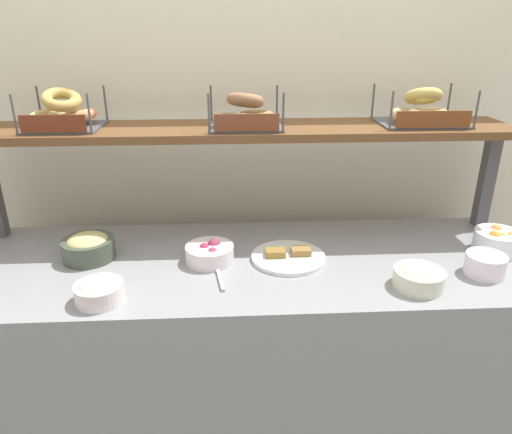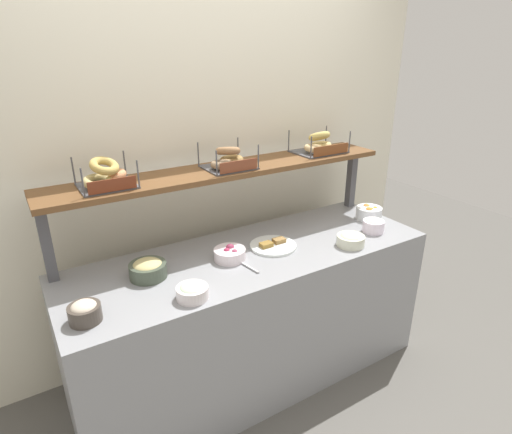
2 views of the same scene
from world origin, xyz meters
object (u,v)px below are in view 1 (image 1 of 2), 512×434
bagel_basket_sesame (63,114)px  bagel_basket_everything (245,115)px  serving_spoon_near_plate (218,272)px  bowl_beet_salad (210,253)px  bowl_potato_salad (419,277)px  bowl_scallion_spread (99,291)px  bowl_cream_cheese (486,262)px  serving_plate_white (288,257)px  bowl_hummus (88,247)px  bowl_fruit_salad (497,241)px  bagel_basket_plain (421,112)px

bagel_basket_sesame → bagel_basket_everything: bagel_basket_sesame is taller
serving_spoon_near_plate → bagel_basket_sesame: (-0.56, 0.37, 0.47)m
bowl_beet_salad → bagel_basket_sesame: bagel_basket_sesame is taller
bowl_potato_salad → bagel_basket_everything: size_ratio=0.57×
bowl_scallion_spread → serving_spoon_near_plate: bowl_scallion_spread is taller
bowl_scallion_spread → bowl_beet_salad: 0.41m
bowl_cream_cheese → serving_plate_white: (-0.65, 0.15, -0.04)m
bowl_hummus → bowl_scallion_spread: bowl_hummus is taller
bowl_fruit_salad → bowl_cream_cheese: bearing=-128.4°
bowl_cream_cheese → bagel_basket_everything: size_ratio=0.47×
bowl_cream_cheese → bagel_basket_sesame: size_ratio=0.49×
bowl_scallion_spread → bowl_fruit_salad: bowl_fruit_salad is taller
bowl_cream_cheese → serving_spoon_near_plate: bearing=176.7°
serving_plate_white → bagel_basket_sesame: 0.98m
bowl_cream_cheese → bagel_basket_plain: size_ratio=0.41×
bowl_hummus → serving_plate_white: bowl_hummus is taller
bagel_basket_everything → bagel_basket_sesame: bearing=178.5°
bowl_potato_salad → serving_spoon_near_plate: bearing=169.4°
bowl_cream_cheese → bowl_potato_salad: bearing=-164.9°
bagel_basket_everything → bagel_basket_plain: (0.68, 0.02, 0.00)m
serving_plate_white → bagel_basket_plain: bagel_basket_plain is taller
bowl_scallion_spread → bowl_potato_salad: bearing=1.6°
bowl_cream_cheese → bowl_fruit_salad: size_ratio=0.78×
bowl_scallion_spread → bagel_basket_everything: bearing=46.9°
bowl_cream_cheese → bagel_basket_plain: (-0.12, 0.42, 0.43)m
serving_plate_white → bagel_basket_everything: bearing=119.8°
serving_plate_white → bagel_basket_everything: size_ratio=0.95×
bowl_beet_salad → bagel_basket_sesame: bearing=152.8°
serving_plate_white → serving_spoon_near_plate: size_ratio=1.53×
bagel_basket_sesame → serving_plate_white: bearing=-18.4°
bowl_potato_salad → bagel_basket_plain: bearing=74.2°
bowl_hummus → bagel_basket_sesame: bearing=113.1°
bagel_basket_sesame → bowl_scallion_spread: bearing=-68.3°
bowl_scallion_spread → serving_spoon_near_plate: bearing=22.5°
bowl_fruit_salad → bagel_basket_plain: 0.56m
bowl_fruit_salad → bagel_basket_everything: bagel_basket_everything is taller
bowl_beet_salad → bagel_basket_plain: bagel_basket_plain is taller
serving_spoon_near_plate → bagel_basket_everything: bearing=73.0°
bagel_basket_plain → bowl_fruit_salad: bearing=-45.7°
bowl_hummus → bagel_basket_sesame: 0.50m
bowl_fruit_salad → bagel_basket_plain: bagel_basket_plain is taller
bowl_hummus → serving_plate_white: (0.72, -0.05, -0.04)m
bowl_cream_cheese → bowl_beet_salad: bearing=171.2°
serving_spoon_near_plate → bowl_hummus: bearing=163.0°
bowl_beet_salad → serving_plate_white: bowl_beet_salad is taller
bagel_basket_sesame → bagel_basket_everything: bearing=-1.5°
bowl_cream_cheese → bagel_basket_sesame: bearing=164.1°
serving_plate_white → bowl_scallion_spread: bearing=-158.3°
bowl_potato_salad → bagel_basket_everything: bagel_basket_everything is taller
bowl_beet_salad → serving_spoon_near_plate: (0.03, -0.09, -0.03)m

